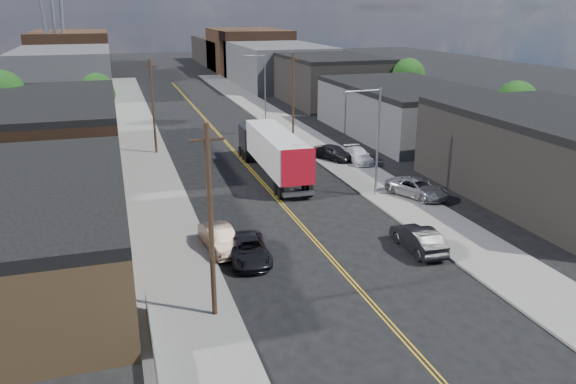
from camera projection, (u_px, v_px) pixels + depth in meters
ground at (209, 123)px, 76.26m from camera, size 260.00×260.00×0.00m
centerline at (231, 148)px, 62.66m from camera, size 0.32×120.00×0.01m
sidewalk_left at (144, 154)px, 59.95m from camera, size 5.00×140.00×0.15m
sidewalk_right at (312, 142)px, 65.32m from camera, size 5.00×140.00×0.15m
warehouse_tan at (19, 230)px, 32.22m from camera, size 12.00×22.00×5.60m
warehouse_brown at (54, 131)px, 55.63m from camera, size 12.00×26.00×6.60m
industrial_right_a at (563, 157)px, 45.10m from camera, size 14.00×22.00×7.10m
industrial_right_b at (405, 109)px, 68.83m from camera, size 14.00×24.00×6.10m
industrial_right_c at (328, 79)px, 92.17m from camera, size 14.00×22.00×7.60m
skyline_left_a at (65, 71)px, 101.07m from camera, size 16.00×30.00×8.00m
skyline_right_a at (277, 65)px, 112.39m from camera, size 16.00×30.00×8.00m
skyline_left_b at (71, 55)px, 123.42m from camera, size 16.00×26.00×10.00m
skyline_right_b at (248, 51)px, 134.74m from camera, size 16.00×26.00×10.00m
skyline_left_c at (76, 55)px, 142.02m from camera, size 16.00×40.00×7.00m
skyline_right_c at (231, 51)px, 153.34m from camera, size 16.00×40.00×7.00m
streetlight_near at (374, 134)px, 45.01m from camera, size 3.39×0.25×9.00m
streetlight_far at (262, 81)px, 76.74m from camera, size 3.39×0.25×9.00m
utility_pole_left_near at (211, 222)px, 27.00m from camera, size 1.60×0.26×10.00m
utility_pole_left_far at (153, 106)px, 58.73m from camera, size 1.60×0.26×10.00m
utility_pole_right at (293, 95)px, 66.09m from camera, size 1.60×0.26×10.00m
tree_left_mid at (3, 96)px, 63.24m from camera, size 5.10×5.04×8.37m
tree_left_far at (98, 92)px, 72.70m from camera, size 4.35×4.20×6.97m
tree_right_near at (516, 104)px, 61.48m from camera, size 4.60×4.48×7.44m
tree_right_far at (409, 77)px, 83.14m from camera, size 4.85×4.76×7.91m
semi_truck at (271, 148)px, 52.26m from camera, size 3.18×16.56×4.33m
car_left_b at (220, 239)px, 36.13m from camera, size 2.25×4.96×1.58m
car_left_c at (248, 249)px, 34.73m from camera, size 2.80×5.35×1.44m
car_right_oncoming at (418, 239)px, 36.10m from camera, size 1.83×4.98×1.63m
car_right_lot_a at (417, 188)px, 45.99m from camera, size 4.42×5.89×1.49m
car_right_lot_b at (359, 155)px, 56.31m from camera, size 2.28×4.86×1.37m
car_right_lot_c at (334, 152)px, 57.25m from camera, size 3.73×4.85×1.54m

